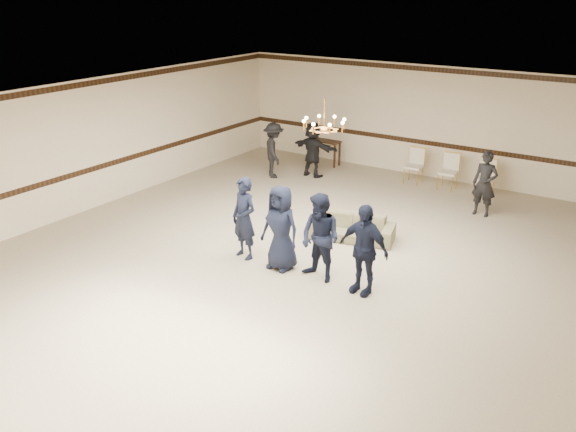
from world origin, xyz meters
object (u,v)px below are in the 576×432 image
boy_b (281,228)px  adult_mid (313,149)px  boy_c (320,238)px  banquet_chair_mid (448,172)px  settee (351,227)px  chandelier (324,114)px  banquet_chair_right (485,178)px  boy_a (244,218)px  adult_right (485,184)px  console_table (325,152)px  boy_d (363,249)px  adult_left (274,150)px  banquet_chair_left (414,166)px

boy_b → adult_mid: bearing=119.1°
boy_c → banquet_chair_mid: 6.56m
boy_c → settee: (-0.41, 2.04, -0.58)m
chandelier → banquet_chair_right: (1.96, 5.17, -2.38)m
boy_b → banquet_chair_mid: boy_b is taller
boy_a → adult_right: bearing=69.5°
chandelier → boy_b: bearing=-95.4°
boy_b → settee: (0.49, 2.04, -0.58)m
boy_a → adult_right: 6.13m
chandelier → banquet_chair_right: size_ratio=0.95×
settee → console_table: 5.81m
boy_c → banquet_chair_mid: bearing=99.4°
boy_d → adult_mid: bearing=135.4°
banquet_chair_right → boy_b: bearing=-108.3°
boy_b → console_table: 7.36m
banquet_chair_right → adult_left: bearing=-163.5°
banquet_chair_mid → console_table: bearing=173.3°
chandelier → banquet_chair_mid: 5.77m
adult_right → boy_c: bearing=-104.8°
boy_a → console_table: bearing=119.4°
chandelier → banquet_chair_left: (-0.04, 5.17, -2.38)m
banquet_chair_right → console_table: (-5.00, 0.20, -0.10)m
adult_left → banquet_chair_left: bearing=-108.7°
boy_a → boy_c: bearing=12.9°
adult_right → banquet_chair_mid: adult_right is taller
chandelier → banquet_chair_mid: chandelier is taller
chandelier → adult_mid: 5.39m
boy_b → banquet_chair_left: bearing=92.8°
adult_right → banquet_chair_right: adult_right is taller
boy_a → boy_b: (0.90, 0.00, 0.00)m
chandelier → banquet_chair_right: 6.02m
boy_b → banquet_chair_left: 6.56m
banquet_chair_right → banquet_chair_mid: bearing=179.4°
chandelier → boy_b: (-0.13, -1.38, -2.02)m
console_table → boy_b: bearing=-66.7°
boy_b → adult_left: (-3.53, 4.82, -0.05)m
settee → banquet_chair_right: size_ratio=1.91×
boy_a → console_table: (-2.01, 6.75, -0.47)m
adult_right → banquet_chair_mid: 2.01m
settee → banquet_chair_right: banquet_chair_right is taller
chandelier → boy_a: size_ratio=0.55×
adult_left → banquet_chair_right: (5.62, 1.73, -0.31)m
boy_d → banquet_chair_mid: bearing=102.8°
banquet_chair_left → boy_c: bearing=-85.1°
chandelier → boy_b: 2.44m
boy_d → console_table: (-4.71, 6.75, -0.47)m
boy_b → adult_left: size_ratio=1.07×
adult_left → console_table: bearing=-62.1°
adult_mid → adult_right: 5.12m
settee → adult_right: size_ratio=1.17×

